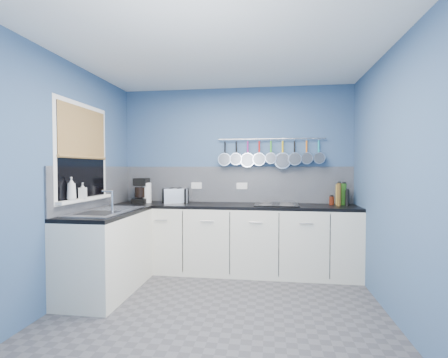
% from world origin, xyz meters
% --- Properties ---
extents(floor, '(3.20, 3.00, 0.02)m').
position_xyz_m(floor, '(0.00, 0.00, -0.01)').
color(floor, '#47474C').
rests_on(floor, ground).
extents(ceiling, '(3.20, 3.00, 0.02)m').
position_xyz_m(ceiling, '(0.00, 0.00, 2.51)').
color(ceiling, white).
rests_on(ceiling, ground).
extents(wall_back, '(3.20, 0.02, 2.50)m').
position_xyz_m(wall_back, '(0.00, 1.51, 1.25)').
color(wall_back, '#38557D').
rests_on(wall_back, ground).
extents(wall_front, '(3.20, 0.02, 2.50)m').
position_xyz_m(wall_front, '(0.00, -1.51, 1.25)').
color(wall_front, '#38557D').
rests_on(wall_front, ground).
extents(wall_left, '(0.02, 3.00, 2.50)m').
position_xyz_m(wall_left, '(-1.61, 0.00, 1.25)').
color(wall_left, '#38557D').
rests_on(wall_left, ground).
extents(wall_right, '(0.02, 3.00, 2.50)m').
position_xyz_m(wall_right, '(1.61, 0.00, 1.25)').
color(wall_right, '#38557D').
rests_on(wall_right, ground).
extents(backsplash_back, '(3.20, 0.02, 0.50)m').
position_xyz_m(backsplash_back, '(0.00, 1.49, 1.15)').
color(backsplash_back, gray).
rests_on(backsplash_back, wall_back).
extents(backsplash_left, '(0.02, 1.80, 0.50)m').
position_xyz_m(backsplash_left, '(-1.59, 0.60, 1.15)').
color(backsplash_left, gray).
rests_on(backsplash_left, wall_left).
extents(cabinet_run_back, '(3.20, 0.60, 0.86)m').
position_xyz_m(cabinet_run_back, '(0.00, 1.20, 0.43)').
color(cabinet_run_back, silver).
rests_on(cabinet_run_back, ground).
extents(worktop_back, '(3.20, 0.60, 0.04)m').
position_xyz_m(worktop_back, '(0.00, 1.20, 0.88)').
color(worktop_back, black).
rests_on(worktop_back, cabinet_run_back).
extents(cabinet_run_left, '(0.60, 1.20, 0.86)m').
position_xyz_m(cabinet_run_left, '(-1.30, 0.30, 0.43)').
color(cabinet_run_left, silver).
rests_on(cabinet_run_left, ground).
extents(worktop_left, '(0.60, 1.20, 0.04)m').
position_xyz_m(worktop_left, '(-1.30, 0.30, 0.88)').
color(worktop_left, black).
rests_on(worktop_left, cabinet_run_left).
extents(window_frame, '(0.01, 1.00, 1.10)m').
position_xyz_m(window_frame, '(-1.58, 0.30, 1.55)').
color(window_frame, white).
rests_on(window_frame, wall_left).
extents(window_glass, '(0.01, 0.90, 1.00)m').
position_xyz_m(window_glass, '(-1.57, 0.30, 1.55)').
color(window_glass, black).
rests_on(window_glass, wall_left).
extents(bamboo_blind, '(0.01, 0.90, 0.55)m').
position_xyz_m(bamboo_blind, '(-1.56, 0.30, 1.77)').
color(bamboo_blind, '#9F7E51').
rests_on(bamboo_blind, wall_left).
extents(window_sill, '(0.10, 0.98, 0.03)m').
position_xyz_m(window_sill, '(-1.55, 0.30, 1.04)').
color(window_sill, white).
rests_on(window_sill, wall_left).
extents(sink_unit, '(0.50, 0.95, 0.01)m').
position_xyz_m(sink_unit, '(-1.30, 0.30, 0.90)').
color(sink_unit, silver).
rests_on(sink_unit, worktop_left).
extents(mixer_tap, '(0.12, 0.08, 0.26)m').
position_xyz_m(mixer_tap, '(-1.14, 0.12, 1.03)').
color(mixer_tap, silver).
rests_on(mixer_tap, worktop_left).
extents(socket_left, '(0.15, 0.01, 0.09)m').
position_xyz_m(socket_left, '(-0.55, 1.48, 1.13)').
color(socket_left, white).
rests_on(socket_left, backsplash_back).
extents(socket_right, '(0.15, 0.01, 0.09)m').
position_xyz_m(socket_right, '(0.10, 1.48, 1.13)').
color(socket_right, white).
rests_on(socket_right, backsplash_back).
extents(pot_rail, '(1.45, 0.02, 0.02)m').
position_xyz_m(pot_rail, '(0.50, 1.45, 1.78)').
color(pot_rail, silver).
rests_on(pot_rail, wall_back).
extents(soap_bottle_a, '(0.12, 0.12, 0.24)m').
position_xyz_m(soap_bottle_a, '(-1.53, 0.01, 1.17)').
color(soap_bottle_a, white).
rests_on(soap_bottle_a, window_sill).
extents(soap_bottle_b, '(0.10, 0.10, 0.17)m').
position_xyz_m(soap_bottle_b, '(-1.53, 0.22, 1.14)').
color(soap_bottle_b, white).
rests_on(soap_bottle_b, window_sill).
extents(paper_towel, '(0.12, 0.12, 0.28)m').
position_xyz_m(paper_towel, '(-1.20, 1.24, 1.04)').
color(paper_towel, white).
rests_on(paper_towel, worktop_back).
extents(coffee_maker, '(0.19, 0.21, 0.34)m').
position_xyz_m(coffee_maker, '(-1.28, 1.23, 1.07)').
color(coffee_maker, black).
rests_on(coffee_maker, worktop_back).
extents(toaster, '(0.35, 0.27, 0.20)m').
position_xyz_m(toaster, '(-0.80, 1.27, 1.00)').
color(toaster, silver).
rests_on(toaster, worktop_back).
extents(canister, '(0.09, 0.09, 0.12)m').
position_xyz_m(canister, '(-0.73, 1.29, 0.96)').
color(canister, silver).
rests_on(canister, worktop_back).
extents(hob, '(0.56, 0.49, 0.01)m').
position_xyz_m(hob, '(0.57, 1.20, 0.91)').
color(hob, black).
rests_on(hob, worktop_back).
extents(pan_0, '(0.18, 0.08, 0.37)m').
position_xyz_m(pan_0, '(-0.13, 1.44, 1.59)').
color(pan_0, silver).
rests_on(pan_0, pot_rail).
extents(pan_1, '(0.17, 0.09, 0.36)m').
position_xyz_m(pan_1, '(0.02, 1.44, 1.60)').
color(pan_1, silver).
rests_on(pan_1, pot_rail).
extents(pan_2, '(0.20, 0.07, 0.39)m').
position_xyz_m(pan_2, '(0.18, 1.44, 1.58)').
color(pan_2, silver).
rests_on(pan_2, pot_rail).
extents(pan_3, '(0.18, 0.08, 0.37)m').
position_xyz_m(pan_3, '(0.34, 1.44, 1.60)').
color(pan_3, silver).
rests_on(pan_3, pot_rail).
extents(pan_4, '(0.15, 0.10, 0.34)m').
position_xyz_m(pan_4, '(0.50, 1.44, 1.61)').
color(pan_4, silver).
rests_on(pan_4, pot_rail).
extents(pan_5, '(0.22, 0.07, 0.41)m').
position_xyz_m(pan_5, '(0.66, 1.44, 1.58)').
color(pan_5, silver).
rests_on(pan_5, pot_rail).
extents(pan_6, '(0.18, 0.11, 0.37)m').
position_xyz_m(pan_6, '(0.82, 1.44, 1.60)').
color(pan_6, silver).
rests_on(pan_6, pot_rail).
extents(pan_7, '(0.16, 0.08, 0.35)m').
position_xyz_m(pan_7, '(0.98, 1.44, 1.60)').
color(pan_7, silver).
rests_on(pan_7, pot_rail).
extents(pan_8, '(0.15, 0.10, 0.34)m').
position_xyz_m(pan_8, '(1.14, 1.44, 1.61)').
color(pan_8, silver).
rests_on(pan_8, pot_rail).
extents(condiment_0, '(0.07, 0.07, 0.28)m').
position_xyz_m(condiment_0, '(1.44, 1.32, 1.04)').
color(condiment_0, '#265919').
rests_on(condiment_0, worktop_back).
extents(condiment_1, '(0.07, 0.07, 0.27)m').
position_xyz_m(condiment_1, '(1.37, 1.33, 1.03)').
color(condiment_1, olive).
rests_on(condiment_1, worktop_back).
extents(condiment_2, '(0.06, 0.06, 0.11)m').
position_xyz_m(condiment_2, '(1.29, 1.33, 0.95)').
color(condiment_2, '#4C190C').
rests_on(condiment_2, worktop_back).
extents(condiment_3, '(0.05, 0.05, 0.20)m').
position_xyz_m(condiment_3, '(1.46, 1.23, 1.00)').
color(condiment_3, black).
rests_on(condiment_3, worktop_back).
extents(condiment_4, '(0.05, 0.05, 0.29)m').
position_xyz_m(condiment_4, '(1.36, 1.21, 1.04)').
color(condiment_4, brown).
rests_on(condiment_4, worktop_back).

